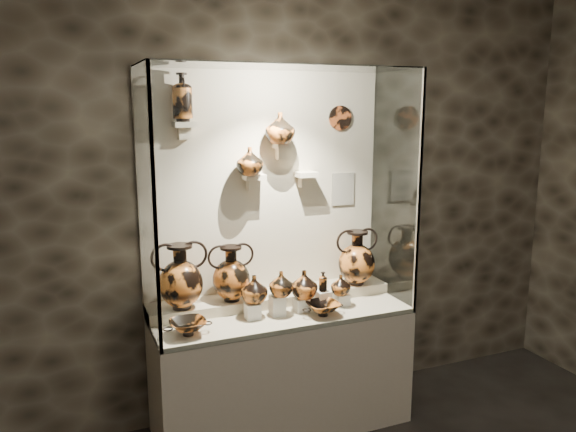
% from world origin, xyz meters
% --- Properties ---
extents(wall_back, '(5.00, 0.02, 3.20)m').
position_xyz_m(wall_back, '(0.00, 2.50, 1.60)').
color(wall_back, black).
rests_on(wall_back, ground).
extents(plinth, '(1.70, 0.60, 0.80)m').
position_xyz_m(plinth, '(0.00, 2.18, 0.40)').
color(plinth, beige).
rests_on(plinth, floor).
extents(front_tier, '(1.68, 0.58, 0.03)m').
position_xyz_m(front_tier, '(0.00, 2.18, 0.82)').
color(front_tier, '#C4B598').
rests_on(front_tier, plinth).
extents(rear_tier, '(1.70, 0.25, 0.10)m').
position_xyz_m(rear_tier, '(0.00, 2.35, 0.85)').
color(rear_tier, '#C4B598').
rests_on(rear_tier, plinth).
extents(back_panel, '(1.70, 0.03, 1.60)m').
position_xyz_m(back_panel, '(0.00, 2.50, 1.60)').
color(back_panel, beige).
rests_on(back_panel, plinth).
extents(glass_front, '(1.70, 0.01, 1.60)m').
position_xyz_m(glass_front, '(0.00, 1.88, 1.60)').
color(glass_front, white).
rests_on(glass_front, plinth).
extents(glass_left, '(0.01, 0.60, 1.60)m').
position_xyz_m(glass_left, '(-0.85, 2.18, 1.60)').
color(glass_left, white).
rests_on(glass_left, plinth).
extents(glass_right, '(0.01, 0.60, 1.60)m').
position_xyz_m(glass_right, '(0.85, 2.18, 1.60)').
color(glass_right, white).
rests_on(glass_right, plinth).
extents(glass_top, '(1.70, 0.60, 0.01)m').
position_xyz_m(glass_top, '(0.00, 2.18, 2.40)').
color(glass_top, white).
rests_on(glass_top, back_panel).
extents(frame_post_left, '(0.02, 0.02, 1.60)m').
position_xyz_m(frame_post_left, '(-0.84, 1.89, 1.60)').
color(frame_post_left, gray).
rests_on(frame_post_left, plinth).
extents(frame_post_right, '(0.02, 0.02, 1.60)m').
position_xyz_m(frame_post_right, '(0.84, 1.89, 1.60)').
color(frame_post_right, gray).
rests_on(frame_post_right, plinth).
extents(pedestal_a, '(0.09, 0.09, 0.10)m').
position_xyz_m(pedestal_a, '(-0.22, 2.13, 0.88)').
color(pedestal_a, silver).
rests_on(pedestal_a, front_tier).
extents(pedestal_b, '(0.09, 0.09, 0.13)m').
position_xyz_m(pedestal_b, '(-0.05, 2.13, 0.90)').
color(pedestal_b, silver).
rests_on(pedestal_b, front_tier).
extents(pedestal_c, '(0.09, 0.09, 0.09)m').
position_xyz_m(pedestal_c, '(0.12, 2.13, 0.88)').
color(pedestal_c, silver).
rests_on(pedestal_c, front_tier).
extents(pedestal_d, '(0.09, 0.09, 0.12)m').
position_xyz_m(pedestal_d, '(0.28, 2.13, 0.89)').
color(pedestal_d, silver).
rests_on(pedestal_d, front_tier).
extents(pedestal_e, '(0.09, 0.09, 0.08)m').
position_xyz_m(pedestal_e, '(0.42, 2.13, 0.87)').
color(pedestal_e, silver).
rests_on(pedestal_e, front_tier).
extents(bracket_ul, '(0.14, 0.12, 0.04)m').
position_xyz_m(bracket_ul, '(-0.55, 2.42, 2.05)').
color(bracket_ul, beige).
rests_on(bracket_ul, back_panel).
extents(bracket_ca, '(0.14, 0.12, 0.04)m').
position_xyz_m(bracket_ca, '(-0.10, 2.42, 1.70)').
color(bracket_ca, beige).
rests_on(bracket_ca, back_panel).
extents(bracket_cb, '(0.10, 0.12, 0.04)m').
position_xyz_m(bracket_cb, '(0.10, 2.42, 1.90)').
color(bracket_cb, beige).
rests_on(bracket_cb, back_panel).
extents(bracket_cc, '(0.14, 0.12, 0.04)m').
position_xyz_m(bracket_cc, '(0.28, 2.42, 1.70)').
color(bracket_cc, beige).
rests_on(bracket_cc, back_panel).
extents(amphora_left, '(0.34, 0.34, 0.42)m').
position_xyz_m(amphora_left, '(-0.64, 2.30, 1.11)').
color(amphora_left, orange).
rests_on(amphora_left, rear_tier).
extents(amphora_mid, '(0.39, 0.39, 0.37)m').
position_xyz_m(amphora_mid, '(-0.30, 2.32, 1.09)').
color(amphora_mid, '#C66423').
rests_on(amphora_mid, rear_tier).
extents(amphora_right, '(0.40, 0.40, 0.39)m').
position_xyz_m(amphora_right, '(0.63, 2.31, 1.10)').
color(amphora_right, orange).
rests_on(amphora_right, rear_tier).
extents(jug_a, '(0.20, 0.20, 0.18)m').
position_xyz_m(jug_a, '(-0.20, 2.15, 1.02)').
color(jug_a, orange).
rests_on(jug_a, pedestal_a).
extents(jug_b, '(0.16, 0.16, 0.17)m').
position_xyz_m(jug_b, '(-0.03, 2.11, 1.04)').
color(jug_b, '#C66423').
rests_on(jug_b, pedestal_b).
extents(jug_c, '(0.23, 0.23, 0.19)m').
position_xyz_m(jug_c, '(0.14, 2.13, 1.01)').
color(jug_c, orange).
rests_on(jug_c, pedestal_c).
extents(jug_e, '(0.15, 0.15, 0.14)m').
position_xyz_m(jug_e, '(0.40, 2.11, 0.98)').
color(jug_e, orange).
rests_on(jug_e, pedestal_e).
extents(lekythos_small, '(0.07, 0.07, 0.15)m').
position_xyz_m(lekythos_small, '(0.27, 2.12, 1.03)').
color(lekythos_small, '#C66423').
rests_on(lekythos_small, pedestal_d).
extents(kylix_left, '(0.30, 0.26, 0.11)m').
position_xyz_m(kylix_left, '(-0.66, 2.03, 0.89)').
color(kylix_left, '#C66423').
rests_on(kylix_left, front_tier).
extents(kylix_right, '(0.29, 0.25, 0.11)m').
position_xyz_m(kylix_right, '(0.22, 2.00, 0.88)').
color(kylix_right, orange).
rests_on(kylix_right, front_tier).
extents(lekythos_tall, '(0.17, 0.17, 0.33)m').
position_xyz_m(lekythos_tall, '(-0.56, 2.40, 2.23)').
color(lekythos_tall, orange).
rests_on(lekythos_tall, bracket_ul).
extents(ovoid_vase_a, '(0.22, 0.22, 0.18)m').
position_xyz_m(ovoid_vase_a, '(-0.14, 2.38, 1.81)').
color(ovoid_vase_a, '#C66423').
rests_on(ovoid_vase_a, bracket_ca).
extents(ovoid_vase_b, '(0.21, 0.21, 0.21)m').
position_xyz_m(ovoid_vase_b, '(0.07, 2.37, 2.02)').
color(ovoid_vase_b, '#C66423').
rests_on(ovoid_vase_b, bracket_cb).
extents(wall_plate, '(0.17, 0.02, 0.17)m').
position_xyz_m(wall_plate, '(0.56, 2.47, 2.08)').
color(wall_plate, '#BB5324').
rests_on(wall_plate, back_panel).
extents(info_placard, '(0.18, 0.01, 0.24)m').
position_xyz_m(info_placard, '(0.60, 2.47, 1.57)').
color(info_placard, beige).
rests_on(info_placard, back_panel).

